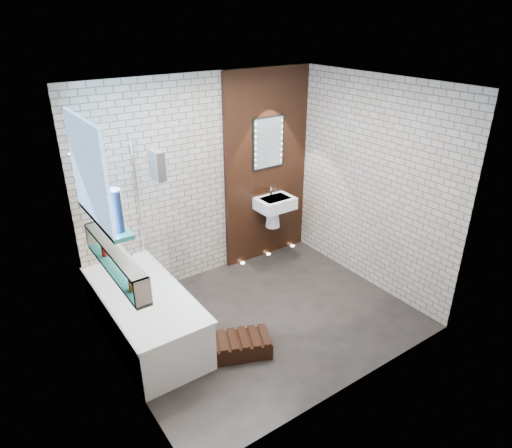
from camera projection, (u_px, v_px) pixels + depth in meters
ground at (263, 319)px, 5.24m from camera, size 3.20×3.20×0.00m
room_shell at (264, 216)px, 4.69m from camera, size 3.24×3.20×2.60m
walnut_panel at (266, 168)px, 6.12m from camera, size 1.30×0.06×2.60m
clerestory_window at (92, 181)px, 3.88m from camera, size 0.18×1.00×0.94m
display_niche at (115, 261)px, 4.05m from camera, size 0.14×1.30×0.26m
bathtub at (145, 315)px, 4.82m from camera, size 0.79×1.74×0.70m
bath_screen at (151, 209)px, 4.91m from camera, size 0.01×0.78×1.40m
towel at (157, 165)px, 4.45m from camera, size 0.09×0.23×0.29m
shower_head at (100, 149)px, 4.42m from camera, size 0.18×0.18×0.02m
washbasin at (274, 207)px, 6.19m from camera, size 0.50×0.36×0.58m
led_mirror at (268, 143)px, 5.94m from camera, size 0.50×0.02×0.70m
walnut_step at (233, 347)px, 4.67m from camera, size 0.84×0.61×0.17m
niche_bottles at (123, 272)px, 3.94m from camera, size 0.06×0.78×0.14m
sill_vases at (108, 207)px, 3.91m from camera, size 0.19×0.65×0.35m
floor_uplights at (268, 254)px, 6.62m from camera, size 0.96×0.06×0.01m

